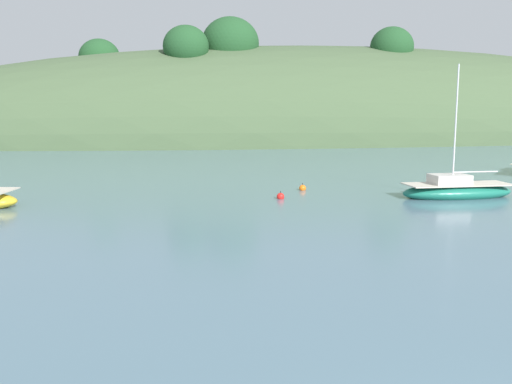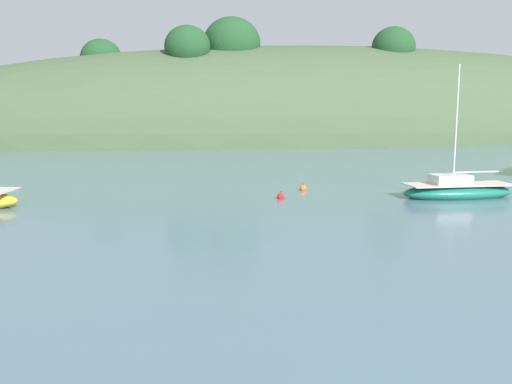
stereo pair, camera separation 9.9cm
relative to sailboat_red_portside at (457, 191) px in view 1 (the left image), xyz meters
The scene contains 4 objects.
far_shoreline_hill 56.22m from the sailboat_red_portside, 77.25° to the left, with size 150.00×36.00×31.81m.
sailboat_red_portside is the anchor object (origin of this frame).
mooring_buoy_channel 9.09m from the sailboat_red_portside, 151.04° to the left, with size 0.44×0.44×0.54m.
mooring_buoy_inner 10.20m from the sailboat_red_portside, behind, with size 0.44×0.44×0.54m.
Camera 1 is at (-5.11, -5.63, 5.23)m, focal length 39.31 mm.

